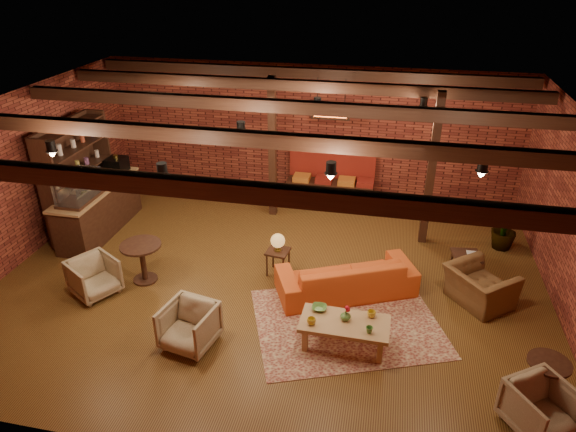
% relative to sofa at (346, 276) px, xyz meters
% --- Properties ---
extents(floor, '(10.00, 10.00, 0.00)m').
position_rel_sofa_xyz_m(floor, '(-1.40, 0.19, -0.36)').
color(floor, '#3E230F').
rests_on(floor, ground).
extents(ceiling, '(10.00, 8.00, 0.02)m').
position_rel_sofa_xyz_m(ceiling, '(-1.40, 0.19, 2.84)').
color(ceiling, black).
rests_on(ceiling, wall_back).
extents(wall_back, '(10.00, 0.02, 3.20)m').
position_rel_sofa_xyz_m(wall_back, '(-1.40, 4.19, 1.24)').
color(wall_back, maroon).
rests_on(wall_back, ground).
extents(wall_front, '(10.00, 0.02, 3.20)m').
position_rel_sofa_xyz_m(wall_front, '(-1.40, -3.81, 1.24)').
color(wall_front, maroon).
rests_on(wall_front, ground).
extents(wall_left, '(0.02, 8.00, 3.20)m').
position_rel_sofa_xyz_m(wall_left, '(-6.40, 0.19, 1.24)').
color(wall_left, maroon).
rests_on(wall_left, ground).
extents(ceiling_beams, '(9.80, 6.40, 0.22)m').
position_rel_sofa_xyz_m(ceiling_beams, '(-1.40, 0.19, 2.72)').
color(ceiling_beams, black).
rests_on(ceiling_beams, ceiling).
extents(ceiling_pipe, '(9.60, 0.12, 0.12)m').
position_rel_sofa_xyz_m(ceiling_pipe, '(-1.40, 1.79, 2.49)').
color(ceiling_pipe, black).
rests_on(ceiling_pipe, ceiling).
extents(post_left, '(0.16, 0.16, 3.20)m').
position_rel_sofa_xyz_m(post_left, '(-2.00, 2.79, 1.24)').
color(post_left, black).
rests_on(post_left, ground).
extents(post_right, '(0.16, 0.16, 3.20)m').
position_rel_sofa_xyz_m(post_right, '(1.40, 2.19, 1.24)').
color(post_right, black).
rests_on(post_right, ground).
extents(service_counter, '(0.80, 2.50, 1.60)m').
position_rel_sofa_xyz_m(service_counter, '(-5.50, 1.19, 0.44)').
color(service_counter, black).
rests_on(service_counter, ground).
extents(plant_counter, '(0.35, 0.39, 0.30)m').
position_rel_sofa_xyz_m(plant_counter, '(-5.40, 1.39, 0.86)').
color(plant_counter, '#337F33').
rests_on(plant_counter, service_counter).
extents(shelving_hutch, '(0.52, 2.00, 2.40)m').
position_rel_sofa_xyz_m(shelving_hutch, '(-5.90, 1.29, 0.84)').
color(shelving_hutch, black).
rests_on(shelving_hutch, ground).
extents(banquette, '(2.10, 0.70, 1.00)m').
position_rel_sofa_xyz_m(banquette, '(-0.80, 3.74, 0.14)').
color(banquette, maroon).
rests_on(banquette, ground).
extents(service_sign, '(0.86, 0.06, 0.30)m').
position_rel_sofa_xyz_m(service_sign, '(-0.80, 3.29, 1.99)').
color(service_sign, '#FF5919').
rests_on(service_sign, ceiling).
extents(ceiling_spotlights, '(6.40, 4.40, 0.28)m').
position_rel_sofa_xyz_m(ceiling_spotlights, '(-1.40, 0.19, 2.50)').
color(ceiling_spotlights, black).
rests_on(ceiling_spotlights, ceiling).
extents(rug, '(3.60, 3.20, 0.01)m').
position_rel_sofa_xyz_m(rug, '(0.12, -0.86, -0.35)').
color(rug, maroon).
rests_on(rug, floor).
extents(sofa, '(2.61, 1.88, 0.71)m').
position_rel_sofa_xyz_m(sofa, '(0.00, 0.00, 0.00)').
color(sofa, '#C84D1B').
rests_on(sofa, floor).
extents(coffee_table, '(1.38, 0.70, 0.72)m').
position_rel_sofa_xyz_m(coffee_table, '(0.11, -1.42, 0.06)').
color(coffee_table, '#AA824F').
rests_on(coffee_table, floor).
extents(side_table_lamp, '(0.45, 0.45, 0.85)m').
position_rel_sofa_xyz_m(side_table_lamp, '(-1.33, 0.36, 0.29)').
color(side_table_lamp, black).
rests_on(side_table_lamp, floor).
extents(round_table_left, '(0.75, 0.75, 0.78)m').
position_rel_sofa_xyz_m(round_table_left, '(-3.72, -0.39, 0.17)').
color(round_table_left, black).
rests_on(round_table_left, floor).
extents(armchair_a, '(0.97, 0.99, 0.76)m').
position_rel_sofa_xyz_m(armchair_a, '(-4.40, -0.94, 0.02)').
color(armchair_a, '#C1B596').
rests_on(armchair_a, floor).
extents(armchair_b, '(0.89, 0.85, 0.78)m').
position_rel_sofa_xyz_m(armchair_b, '(-2.23, -1.88, 0.03)').
color(armchair_b, '#C1B596').
rests_on(armchair_b, floor).
extents(armchair_right, '(1.17, 1.22, 0.90)m').
position_rel_sofa_xyz_m(armchair_right, '(2.30, 0.17, 0.09)').
color(armchair_right, brown).
rests_on(armchair_right, floor).
extents(side_table_book, '(0.56, 0.56, 0.58)m').
position_rel_sofa_xyz_m(side_table_book, '(2.12, 0.85, 0.16)').
color(side_table_book, black).
rests_on(side_table_book, floor).
extents(round_table_right, '(0.56, 0.56, 0.66)m').
position_rel_sofa_xyz_m(round_table_right, '(2.90, -1.93, 0.09)').
color(round_table_right, black).
rests_on(round_table_right, floor).
extents(armchair_far, '(1.00, 0.99, 0.76)m').
position_rel_sofa_xyz_m(armchair_far, '(2.74, -2.47, 0.02)').
color(armchair_far, '#C1B596').
rests_on(armchair_far, floor).
extents(plant_tall, '(2.01, 2.01, 2.73)m').
position_rel_sofa_xyz_m(plant_tall, '(3.00, 2.24, 1.01)').
color(plant_tall, '#4C7F4C').
rests_on(plant_tall, floor).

